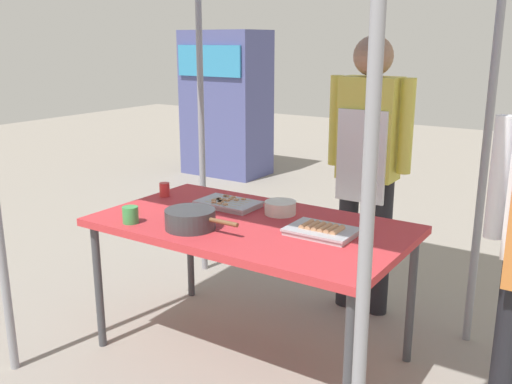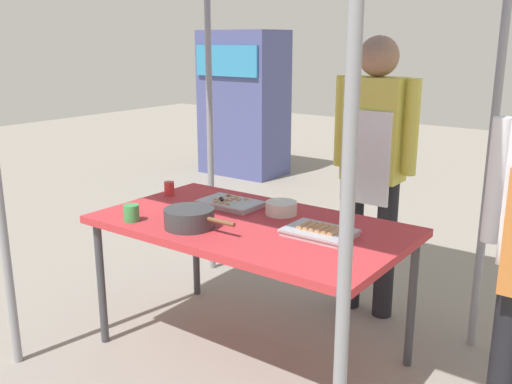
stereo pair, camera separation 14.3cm
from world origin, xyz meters
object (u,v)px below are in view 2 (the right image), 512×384
Objects in this scene: drink_cup_near_edge at (131,213)px; neighbor_stall_left at (244,103)px; stall_table at (250,232)px; vendor_woman at (373,154)px; condiment_bowl at (281,208)px; drink_cup_by_wok at (169,188)px; cooking_wok at (190,217)px; tray_meat_skewers at (230,203)px; tray_grilled_sausages at (319,232)px.

drink_cup_near_edge is 4.38m from neighbor_stall_left.
stall_table is 0.95× the size of vendor_woman.
neighbor_stall_left is at bearing 119.69° from drink_cup_near_edge.
condiment_bowl is 0.77m from drink_cup_by_wok.
cooking_wok is 0.24× the size of vendor_woman.
neighbor_stall_left is at bearing 123.84° from cooking_wok.
cooking_wok reaches higher than stall_table.
neighbor_stall_left reaches higher than tray_meat_skewers.
tray_grilled_sausages is 0.85m from vendor_woman.
tray_meat_skewers is 0.57m from drink_cup_near_edge.
condiment_bowl is at bearing -49.97° from neighbor_stall_left.
vendor_woman is at bearing 56.18° from drink_cup_near_edge.
condiment_bowl is at bearing 5.39° from drink_cup_by_wok.
tray_meat_skewers is 0.84× the size of cooking_wok.
vendor_woman is (0.99, 0.70, 0.21)m from drink_cup_by_wok.
neighbor_stall_left is at bearing 127.75° from stall_table.
neighbor_stall_left is at bearing 131.82° from tray_grilled_sausages.
cooking_wok is (-0.19, -0.25, 0.11)m from stall_table.
drink_cup_near_edge is (-0.90, -0.37, 0.02)m from tray_grilled_sausages.
cooking_wok is at bearing -36.50° from drink_cup_by_wok.
cooking_wok is 0.64m from drink_cup_by_wok.
tray_meat_skewers is at bearing -53.74° from neighbor_stall_left.
neighbor_stall_left reaches higher than tray_grilled_sausages.
tray_meat_skewers reaches higher than stall_table.
drink_cup_by_wok reaches higher than stall_table.
drink_cup_by_wok is (-0.52, 0.38, -0.01)m from cooking_wok.
cooking_wok is 4.76× the size of drink_cup_near_edge.
stall_table is 19.36× the size of drink_cup_by_wok.
drink_cup_near_edge is 0.05× the size of vendor_woman.
tray_grilled_sausages reaches higher than stall_table.
vendor_woman reaches higher than condiment_bowl.
tray_grilled_sausages is at bearing -48.18° from neighbor_stall_left.
drink_cup_near_edge is at bearing -162.30° from cooking_wok.
condiment_bowl is (0.25, 0.45, -0.02)m from cooking_wok.
tray_grilled_sausages is 4.60m from neighbor_stall_left.
tray_grilled_sausages is 0.98m from drink_cup_near_edge.
tray_meat_skewers is at bearing -172.65° from condiment_bowl.
stall_table is 4.88× the size of tray_grilled_sausages.
drink_cup_near_edge reaches higher than condiment_bowl.
vendor_woman reaches higher than cooking_wok.
tray_grilled_sausages is 0.80× the size of cooking_wok.
vendor_woman reaches higher than tray_grilled_sausages.
stall_table is at bearing -10.86° from drink_cup_by_wok.
condiment_bowl is 4.24m from neighbor_stall_left.
vendor_woman is at bearing 66.17° from cooking_wok.
drink_cup_by_wok is (-0.71, 0.14, 0.09)m from stall_table.
tray_meat_skewers is 2.03× the size of condiment_bowl.
cooking_wok is 1.20m from vendor_woman.
cooking_wok is 4.46m from neighbor_stall_left.
drink_cup_near_edge is (-0.51, -0.35, 0.10)m from stall_table.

